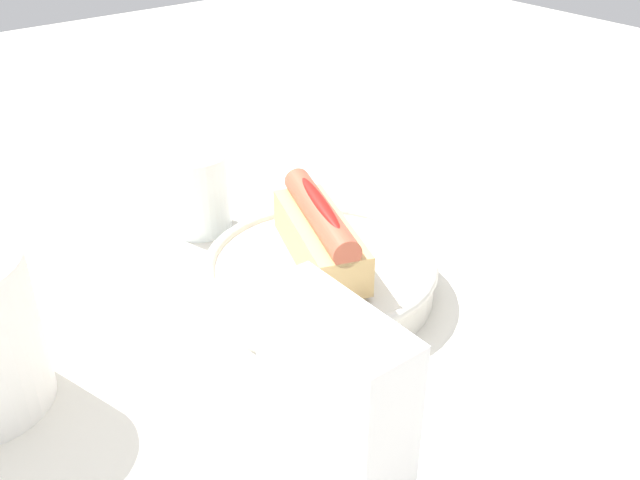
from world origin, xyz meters
name	(u,v)px	position (x,y,z in m)	size (l,w,h in m)	color
ground_plane	(310,291)	(0.00, 0.00, 0.00)	(2.40, 2.40, 0.00)	silver
serving_bowl	(320,273)	(-0.01, -0.01, 0.02)	(0.23, 0.23, 0.04)	silver
hotdog_front	(320,233)	(-0.01, -0.01, 0.07)	(0.16, 0.10, 0.06)	#DBB270
water_glass	(199,197)	(0.18, 0.02, 0.04)	(0.07, 0.07, 0.09)	white
napkin_box	(334,408)	(-0.20, 0.13, 0.07)	(0.11, 0.04, 0.15)	white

